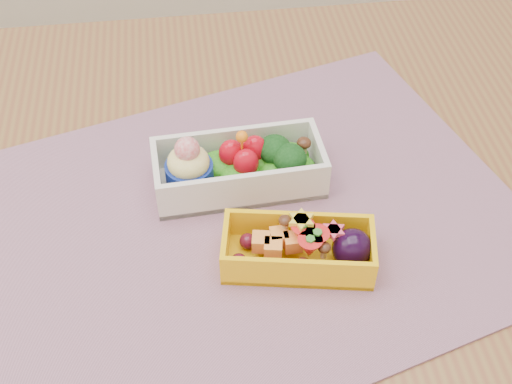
{
  "coord_description": "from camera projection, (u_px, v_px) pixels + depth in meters",
  "views": [
    {
      "loc": [
        -0.01,
        -0.52,
        1.3
      ],
      "look_at": [
        0.05,
        -0.03,
        0.79
      ],
      "focal_mm": 46.92,
      "sensor_mm": 36.0,
      "label": 1
    }
  ],
  "objects": [
    {
      "name": "placemat",
      "position": [
        250.0,
        220.0,
        0.73
      ],
      "size": [
        0.68,
        0.59,
        0.0
      ],
      "primitive_type": "cube",
      "rotation": [
        0.0,
        0.0,
        0.28
      ],
      "color": "#A26F8C",
      "rests_on": "table"
    },
    {
      "name": "bento_yellow",
      "position": [
        302.0,
        248.0,
        0.68
      ],
      "size": [
        0.16,
        0.09,
        0.05
      ],
      "rotation": [
        0.0,
        0.0,
        -0.18
      ],
      "color": "yellow",
      "rests_on": "placemat"
    },
    {
      "name": "bento_white",
      "position": [
        238.0,
        167.0,
        0.75
      ],
      "size": [
        0.19,
        0.09,
        0.08
      ],
      "rotation": [
        0.0,
        0.0,
        0.05
      ],
      "color": "silver",
      "rests_on": "placemat"
    },
    {
      "name": "table",
      "position": [
        213.0,
        258.0,
        0.82
      ],
      "size": [
        1.2,
        0.8,
        0.75
      ],
      "color": "brown",
      "rests_on": "ground"
    }
  ]
}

